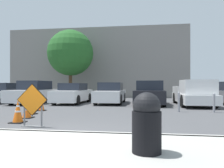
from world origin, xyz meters
name	(u,v)px	position (x,y,z in m)	size (l,w,h in m)	color
ground_plane	(112,103)	(0.00, 10.00, 0.00)	(96.00, 96.00, 0.00)	#4C4C4F
sidewalk_strip	(28,151)	(0.00, -1.45, 0.07)	(30.12, 2.89, 0.14)	#ADAAA3
curb_lip	(57,134)	(0.00, 0.00, 0.07)	(30.12, 0.20, 0.14)	#ADAAA3
road_closed_sign	(32,104)	(-1.25, 1.08, 0.72)	(1.01, 0.20, 1.35)	black
traffic_cone_nearest	(18,112)	(-2.13, 1.73, 0.38)	(0.46, 0.46, 0.78)	black
traffic_cone_second	(27,110)	(-2.38, 2.77, 0.32)	(0.46, 0.46, 0.66)	black
traffic_cone_third	(32,105)	(-2.74, 3.87, 0.39)	(0.38, 0.38, 0.79)	black
traffic_cone_fourth	(42,104)	(-2.91, 5.15, 0.35)	(0.38, 0.38, 0.71)	black
parked_car_nearest	(4,93)	(-8.17, 9.81, 0.66)	(1.95, 4.19, 1.45)	white
parked_car_second	(35,93)	(-5.47, 9.33, 0.73)	(2.08, 4.71, 1.60)	silver
parked_car_third	(73,94)	(-2.77, 9.72, 0.67)	(1.90, 4.46, 1.43)	white
parked_car_fourth	(111,94)	(-0.07, 9.92, 0.69)	(1.83, 4.31, 1.47)	white
parked_car_fifth	(150,94)	(2.63, 9.26, 0.72)	(2.10, 4.12, 1.58)	black
pickup_truck	(194,94)	(5.33, 8.88, 0.72)	(1.98, 5.13, 1.60)	silver
trash_bin	(147,122)	(2.21, -1.47, 0.67)	(0.51, 0.51, 1.05)	black
bollard_nearest	(179,101)	(3.89, 5.63, 0.51)	(0.12, 0.12, 0.96)	gray
bollard_second	(214,102)	(5.51, 5.63, 0.48)	(0.12, 0.12, 0.91)	gray
building_facade_backdrop	(100,64)	(-2.72, 19.27, 3.64)	(18.99, 5.00, 7.29)	gray
street_tree_behind_lot	(70,53)	(-4.41, 14.04, 4.24)	(4.21, 4.21, 6.35)	#513823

